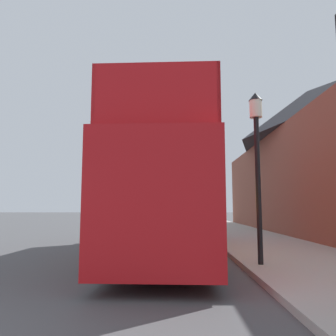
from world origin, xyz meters
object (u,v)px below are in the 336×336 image
object	(u,v)px
tour_bus	(168,196)
lamp_post_second	(216,169)
lamp_post_third	(201,187)
parked_car_ahead_of_bus	(184,222)
lamp_post_nearest	(257,143)

from	to	relation	value
tour_bus	lamp_post_second	bearing A→B (deg)	71.97
tour_bus	lamp_post_third	size ratio (longest dim) A/B	2.40
tour_bus	lamp_post_second	size ratio (longest dim) A/B	2.12
tour_bus	parked_car_ahead_of_bus	distance (m)	9.23
tour_bus	parked_car_ahead_of_bus	size ratio (longest dim) A/B	2.63
tour_bus	lamp_post_third	xyz separation A→B (m)	(2.51, 16.77, 1.32)
lamp_post_second	lamp_post_nearest	bearing A→B (deg)	-91.18
parked_car_ahead_of_bus	lamp_post_third	size ratio (longest dim) A/B	0.91
parked_car_ahead_of_bus	lamp_post_third	world-z (taller)	lamp_post_third
tour_bus	lamp_post_third	bearing A→B (deg)	83.22
lamp_post_nearest	lamp_post_second	world-z (taller)	lamp_post_second
lamp_post_nearest	lamp_post_third	world-z (taller)	lamp_post_third
parked_car_ahead_of_bus	lamp_post_third	bearing A→B (deg)	76.73
tour_bus	parked_car_ahead_of_bus	world-z (taller)	tour_bus
lamp_post_nearest	tour_bus	bearing A→B (deg)	130.68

